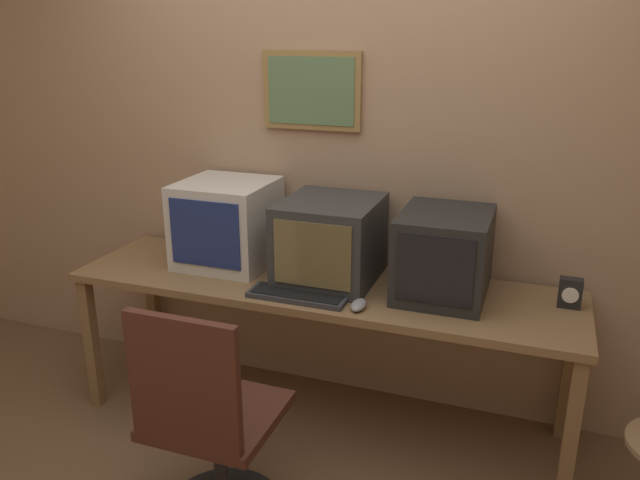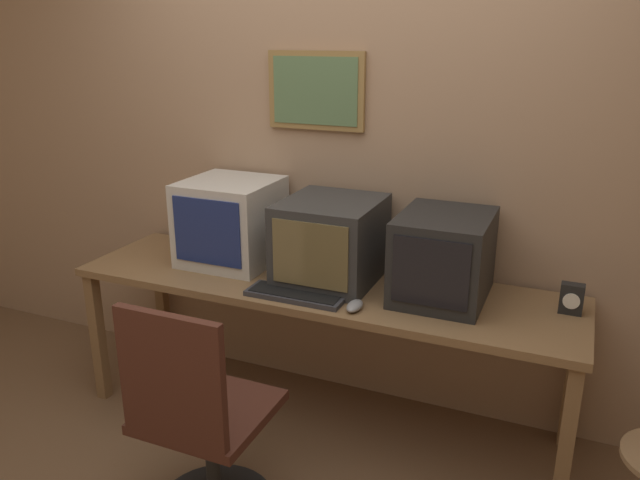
{
  "view_description": "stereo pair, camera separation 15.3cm",
  "coord_description": "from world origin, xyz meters",
  "px_view_note": "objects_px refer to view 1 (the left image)",
  "views": [
    {
      "loc": [
        0.91,
        -1.5,
        1.83
      ],
      "look_at": [
        0.0,
        1.02,
        0.94
      ],
      "focal_mm": 35.0,
      "sensor_mm": 36.0,
      "label": 1
    },
    {
      "loc": [
        1.06,
        -1.44,
        1.83
      ],
      "look_at": [
        0.0,
        1.02,
        0.94
      ],
      "focal_mm": 35.0,
      "sensor_mm": 36.0,
      "label": 2
    }
  ],
  "objects_px": {
    "monitor_left": "(227,223)",
    "keyboard_main": "(298,295)",
    "monitor_center": "(330,240)",
    "office_chair": "(210,435)",
    "mouse_near_keyboard": "(359,305)",
    "monitor_right": "(444,254)",
    "desk_clock": "(570,293)"
  },
  "relations": [
    {
      "from": "monitor_center",
      "to": "desk_clock",
      "type": "height_order",
      "value": "monitor_center"
    },
    {
      "from": "monitor_left",
      "to": "keyboard_main",
      "type": "distance_m",
      "value": 0.6
    },
    {
      "from": "monitor_left",
      "to": "desk_clock",
      "type": "bearing_deg",
      "value": 0.4
    },
    {
      "from": "desk_clock",
      "to": "office_chair",
      "type": "relative_size",
      "value": 0.13
    },
    {
      "from": "office_chair",
      "to": "mouse_near_keyboard",
      "type": "bearing_deg",
      "value": 56.12
    },
    {
      "from": "monitor_left",
      "to": "monitor_right",
      "type": "distance_m",
      "value": 1.07
    },
    {
      "from": "monitor_right",
      "to": "monitor_left",
      "type": "bearing_deg",
      "value": 178.44
    },
    {
      "from": "monitor_left",
      "to": "mouse_near_keyboard",
      "type": "distance_m",
      "value": 0.85
    },
    {
      "from": "monitor_right",
      "to": "office_chair",
      "type": "relative_size",
      "value": 0.49
    },
    {
      "from": "desk_clock",
      "to": "office_chair",
      "type": "bearing_deg",
      "value": -143.37
    },
    {
      "from": "office_chair",
      "to": "monitor_center",
      "type": "bearing_deg",
      "value": 78.83
    },
    {
      "from": "desk_clock",
      "to": "office_chair",
      "type": "height_order",
      "value": "office_chair"
    },
    {
      "from": "keyboard_main",
      "to": "office_chair",
      "type": "distance_m",
      "value": 0.7
    },
    {
      "from": "mouse_near_keyboard",
      "to": "desk_clock",
      "type": "xyz_separation_m",
      "value": [
        0.83,
        0.32,
        0.05
      ]
    },
    {
      "from": "monitor_left",
      "to": "monitor_center",
      "type": "xyz_separation_m",
      "value": [
        0.55,
        -0.03,
        -0.02
      ]
    },
    {
      "from": "monitor_right",
      "to": "keyboard_main",
      "type": "height_order",
      "value": "monitor_right"
    },
    {
      "from": "monitor_left",
      "to": "desk_clock",
      "type": "relative_size",
      "value": 3.41
    },
    {
      "from": "monitor_right",
      "to": "keyboard_main",
      "type": "xyz_separation_m",
      "value": [
        -0.58,
        -0.26,
        -0.17
      ]
    },
    {
      "from": "monitor_left",
      "to": "office_chair",
      "type": "height_order",
      "value": "monitor_left"
    },
    {
      "from": "monitor_center",
      "to": "desk_clock",
      "type": "relative_size",
      "value": 3.73
    },
    {
      "from": "keyboard_main",
      "to": "monitor_center",
      "type": "bearing_deg",
      "value": 77.5
    },
    {
      "from": "keyboard_main",
      "to": "mouse_near_keyboard",
      "type": "bearing_deg",
      "value": -3.64
    },
    {
      "from": "desk_clock",
      "to": "mouse_near_keyboard",
      "type": "bearing_deg",
      "value": -158.79
    },
    {
      "from": "monitor_left",
      "to": "keyboard_main",
      "type": "relative_size",
      "value": 1.0
    },
    {
      "from": "monitor_center",
      "to": "monitor_right",
      "type": "xyz_separation_m",
      "value": [
        0.52,
        0.0,
        -0.0
      ]
    },
    {
      "from": "monitor_right",
      "to": "mouse_near_keyboard",
      "type": "relative_size",
      "value": 3.98
    },
    {
      "from": "keyboard_main",
      "to": "desk_clock",
      "type": "bearing_deg",
      "value": 15.3
    },
    {
      "from": "monitor_right",
      "to": "monitor_center",
      "type": "bearing_deg",
      "value": -179.84
    },
    {
      "from": "monitor_center",
      "to": "mouse_near_keyboard",
      "type": "bearing_deg",
      "value": -51.36
    },
    {
      "from": "keyboard_main",
      "to": "desk_clock",
      "type": "relative_size",
      "value": 3.42
    },
    {
      "from": "monitor_left",
      "to": "desk_clock",
      "type": "height_order",
      "value": "monitor_left"
    },
    {
      "from": "monitor_center",
      "to": "desk_clock",
      "type": "distance_m",
      "value": 1.06
    }
  ]
}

